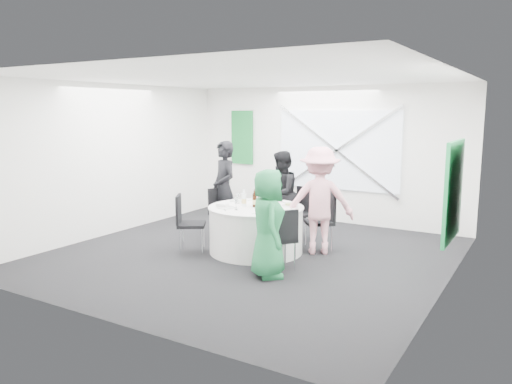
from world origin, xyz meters
The scene contains 47 objects.
floor centered at (0.00, 0.00, 0.00)m, with size 6.00×6.00×0.00m, color black.
ceiling centered at (0.00, 0.00, 2.80)m, with size 6.00×6.00×0.00m, color white.
wall_back centered at (0.00, 3.00, 1.40)m, with size 6.00×6.00×0.00m, color white.
wall_front centered at (0.00, -3.00, 1.40)m, with size 6.00×6.00×0.00m, color white.
wall_left centered at (-3.00, 0.00, 1.40)m, with size 6.00×6.00×0.00m, color white.
wall_right centered at (3.00, 0.00, 1.40)m, with size 6.00×6.00×0.00m, color white.
window_panel centered at (0.30, 2.96, 1.50)m, with size 2.60×0.03×1.60m, color silver.
window_brace_a centered at (0.30, 2.92, 1.50)m, with size 0.05×0.05×3.16m, color silver.
window_brace_b centered at (0.30, 2.92, 1.50)m, with size 0.05×0.05×3.16m, color silver.
green_banner centered at (-2.00, 2.95, 1.70)m, with size 0.55×0.04×1.20m, color #136023.
green_sign centered at (2.94, 0.60, 1.20)m, with size 0.05×1.20×1.40m, color #188742.
banquet_table centered at (0.00, 0.20, 0.38)m, with size 1.56×1.56×0.76m.
chair_back centered at (0.25, 1.41, 0.55)m, with size 0.50×0.51×0.93m.
chair_back_left centered at (-1.08, 0.74, 0.52)m, with size 0.55×0.55×0.89m.
chair_back_right centered at (0.90, 0.91, 0.57)m, with size 0.62×0.61×0.96m.
chair_front_right centered at (0.81, -0.43, 0.53)m, with size 0.58×0.58×0.91m.
chair_front_left centered at (-0.97, -0.40, 0.56)m, with size 0.60×0.60×0.95m.
person_man_back_left centered at (-1.06, 0.84, 0.88)m, with size 0.64×0.42×1.76m, color black.
person_man_back centered at (-0.16, 1.38, 0.79)m, with size 0.77×0.42×1.58m, color black.
person_woman_pink centered at (0.91, 0.67, 0.87)m, with size 1.12×0.52×1.74m, color pink.
person_woman_green centered at (0.77, -0.76, 0.76)m, with size 0.74×0.48×1.52m, color #217942.
plate_back centered at (0.01, 0.76, 0.77)m, with size 0.29×0.29×0.01m.
plate_back_left centered at (-0.53, 0.48, 0.77)m, with size 0.27×0.27×0.01m.
plate_back_right centered at (0.45, 0.54, 0.78)m, with size 0.26×0.26×0.04m.
plate_front_right centered at (0.46, -0.08, 0.78)m, with size 0.29×0.29×0.04m.
plate_front_left centered at (-0.36, -0.15, 0.77)m, with size 0.26×0.26×0.01m.
napkin centered at (-0.43, -0.14, 0.80)m, with size 0.17×0.12×0.05m, color silver.
beer_bottle_a centered at (-0.05, 0.25, 0.87)m, with size 0.06×0.06×0.27m.
beer_bottle_b centered at (0.02, 0.28, 0.85)m, with size 0.06×0.06×0.24m.
beer_bottle_c centered at (0.11, 0.22, 0.86)m, with size 0.06×0.06×0.26m.
beer_bottle_d centered at (0.01, 0.14, 0.87)m, with size 0.06×0.06×0.27m.
green_water_bottle centered at (0.23, 0.27, 0.88)m, with size 0.08×0.08×0.30m.
clear_water_bottle centered at (-0.18, 0.12, 0.87)m, with size 0.08×0.08×0.28m.
wine_glass_a centered at (-0.13, -0.19, 0.88)m, with size 0.07×0.07×0.17m.
wine_glass_b centered at (-0.40, 0.30, 0.88)m, with size 0.07×0.07×0.17m.
wine_glass_c centered at (0.00, 0.62, 0.88)m, with size 0.07×0.07×0.17m.
wine_glass_d centered at (-0.21, -0.07, 0.88)m, with size 0.07×0.07×0.17m.
fork_a centered at (0.19, 0.74, 0.76)m, with size 0.01×0.15×0.01m, color silver.
knife_a centered at (-0.16, 0.75, 0.76)m, with size 0.01×0.15×0.01m, color silver.
fork_b centered at (-0.36, 0.65, 0.76)m, with size 0.01×0.15×0.01m, color silver.
knife_b centered at (-0.55, 0.38, 0.76)m, with size 0.01×0.15×0.01m, color silver.
fork_c centered at (0.30, -0.29, 0.76)m, with size 0.01×0.15×0.01m, color silver.
knife_c centered at (0.54, 0.00, 0.76)m, with size 0.01×0.15×0.01m, color silver.
fork_d centered at (-0.54, 0.01, 0.76)m, with size 0.01×0.15×0.01m, color silver.
knife_d centered at (-0.26, -0.31, 0.76)m, with size 0.01×0.15×0.01m, color silver.
fork_e centered at (0.55, 0.38, 0.76)m, with size 0.01×0.15×0.01m, color silver.
knife_e centered at (0.38, 0.64, 0.76)m, with size 0.01×0.15×0.01m, color silver.
Camera 1 is at (4.06, -6.64, 2.30)m, focal length 35.00 mm.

